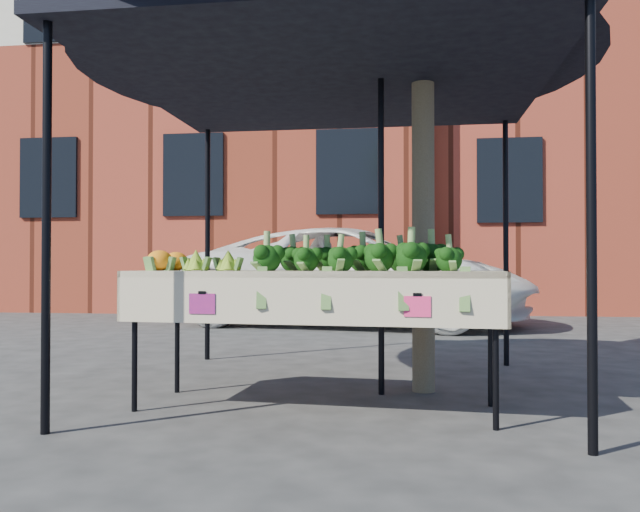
# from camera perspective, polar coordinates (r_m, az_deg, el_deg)

# --- Properties ---
(ground) EXTENTS (90.00, 90.00, 0.00)m
(ground) POSITION_cam_1_polar(r_m,az_deg,el_deg) (4.21, -1.14, -13.66)
(ground) COLOR #252527
(table) EXTENTS (2.45, 0.98, 0.90)m
(table) POSITION_cam_1_polar(r_m,az_deg,el_deg) (4.27, -0.37, -7.36)
(table) COLOR beige
(table) RESTS_ON ground
(canopy) EXTENTS (3.16, 3.16, 2.74)m
(canopy) POSITION_cam_1_polar(r_m,az_deg,el_deg) (4.87, 1.30, 4.28)
(canopy) COLOR black
(canopy) RESTS_ON ground
(broccoli_heap) EXTENTS (1.35, 0.55, 0.23)m
(broccoli_heap) POSITION_cam_1_polar(r_m,az_deg,el_deg) (4.24, 3.36, 0.27)
(broccoli_heap) COLOR black
(broccoli_heap) RESTS_ON table
(romanesco_cluster) EXTENTS (0.41, 0.45, 0.18)m
(romanesco_cluster) POSITION_cam_1_polar(r_m,az_deg,el_deg) (4.37, -9.06, -0.11)
(romanesco_cluster) COLOR #7FA432
(romanesco_cluster) RESTS_ON table
(cauliflower_pair) EXTENTS (0.21, 0.41, 0.16)m
(cauliflower_pair) POSITION_cam_1_polar(r_m,az_deg,el_deg) (4.57, -13.21, -0.25)
(cauliflower_pair) COLOR orange
(cauliflower_pair) RESTS_ON table
(vehicle) EXTENTS (1.94, 2.77, 5.53)m
(vehicle) POSITION_cam_1_polar(r_m,az_deg,el_deg) (10.48, 3.16, 9.19)
(vehicle) COLOR white
(vehicle) RESTS_ON ground
(street_tree) EXTENTS (2.46, 2.46, 4.84)m
(street_tree) POSITION_cam_1_polar(r_m,az_deg,el_deg) (5.11, 9.02, 16.08)
(street_tree) COLOR #1E4C14
(street_tree) RESTS_ON ground
(building_left) EXTENTS (12.00, 8.00, 9.00)m
(building_left) POSITION_cam_1_polar(r_m,az_deg,el_deg) (17.39, -11.42, 10.95)
(building_left) COLOR maroon
(building_left) RESTS_ON ground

